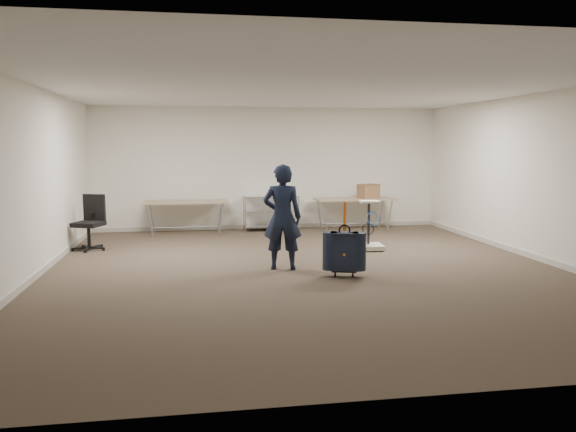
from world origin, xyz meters
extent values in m
plane|color=#403126|center=(0.00, 0.00, 0.00)|extent=(9.00, 9.00, 0.00)
plane|color=white|center=(0.00, 4.50, 1.40)|extent=(8.00, 0.00, 8.00)
plane|color=white|center=(0.00, -4.50, 1.40)|extent=(8.00, 0.00, 8.00)
plane|color=white|center=(-4.00, 0.00, 1.40)|extent=(0.00, 9.00, 9.00)
plane|color=white|center=(4.00, 0.00, 1.40)|extent=(0.00, 9.00, 9.00)
plane|color=white|center=(0.00, 0.00, 2.80)|extent=(8.00, 8.00, 0.00)
cube|color=beige|center=(0.00, 4.49, 0.05)|extent=(8.00, 0.02, 0.10)
cube|color=beige|center=(-3.99, 0.00, 0.05)|extent=(0.02, 9.00, 0.10)
cube|color=beige|center=(3.99, 0.00, 0.05)|extent=(0.02, 9.00, 0.10)
cube|color=#9C815F|center=(-1.90, 3.95, 0.71)|extent=(1.80, 0.75, 0.03)
cylinder|color=gray|center=(-1.90, 3.95, 0.15)|extent=(1.50, 0.02, 0.02)
cylinder|color=gray|center=(-2.65, 3.65, 0.35)|extent=(0.13, 0.04, 0.69)
cylinder|color=gray|center=(-1.15, 3.65, 0.35)|extent=(0.13, 0.04, 0.69)
cylinder|color=gray|center=(-2.65, 4.25, 0.35)|extent=(0.13, 0.04, 0.69)
cylinder|color=gray|center=(-1.15, 4.25, 0.35)|extent=(0.13, 0.04, 0.69)
cube|color=#9C815F|center=(1.90, 3.95, 0.71)|extent=(1.80, 0.75, 0.03)
cylinder|color=gray|center=(1.90, 3.95, 0.15)|extent=(1.50, 0.02, 0.02)
cylinder|color=gray|center=(1.15, 3.65, 0.35)|extent=(0.13, 0.04, 0.69)
cylinder|color=gray|center=(2.65, 3.65, 0.35)|extent=(0.13, 0.04, 0.69)
cylinder|color=gray|center=(1.15, 4.25, 0.35)|extent=(0.13, 0.04, 0.69)
cylinder|color=gray|center=(2.65, 4.25, 0.35)|extent=(0.13, 0.04, 0.69)
cylinder|color=silver|center=(-0.60, 3.98, 0.40)|extent=(0.02, 0.02, 0.80)
cylinder|color=silver|center=(0.60, 3.98, 0.40)|extent=(0.02, 0.02, 0.80)
cylinder|color=silver|center=(-0.60, 4.42, 0.40)|extent=(0.02, 0.02, 0.80)
cylinder|color=silver|center=(0.60, 4.42, 0.40)|extent=(0.02, 0.02, 0.80)
cube|color=silver|center=(0.00, 4.20, 0.10)|extent=(1.20, 0.45, 0.02)
cube|color=silver|center=(0.00, 4.20, 0.45)|extent=(1.20, 0.45, 0.02)
cube|color=silver|center=(0.00, 4.20, 0.78)|extent=(1.20, 0.45, 0.01)
imported|color=black|center=(-0.36, 0.13, 0.82)|extent=(0.67, 0.51, 1.65)
cube|color=black|center=(0.46, -0.54, 0.39)|extent=(0.45, 0.33, 0.56)
cube|color=black|center=(0.47, -0.51, 0.09)|extent=(0.40, 0.25, 0.03)
cylinder|color=black|center=(0.34, -0.50, 0.04)|extent=(0.05, 0.08, 0.08)
cylinder|color=black|center=(0.59, -0.57, 0.04)|extent=(0.05, 0.08, 0.08)
torus|color=black|center=(0.46, -0.54, 0.70)|extent=(0.18, 0.07, 0.18)
cube|color=orange|center=(0.47, -0.51, 0.90)|extent=(0.04, 0.02, 0.43)
cylinder|color=black|center=(-3.65, 2.32, 0.05)|extent=(0.62, 0.62, 0.09)
cylinder|color=black|center=(-3.65, 2.32, 0.26)|extent=(0.06, 0.06, 0.41)
cube|color=black|center=(-3.65, 2.32, 0.49)|extent=(0.62, 0.62, 0.08)
cube|color=black|center=(-3.57, 2.53, 0.77)|extent=(0.43, 0.22, 0.50)
cube|color=beige|center=(1.48, 1.50, 0.06)|extent=(0.54, 0.54, 0.08)
cylinder|color=black|center=(1.28, 1.30, 0.02)|extent=(0.06, 0.06, 0.04)
cylinder|color=black|center=(1.48, 1.55, 0.50)|extent=(0.05, 0.05, 0.80)
cube|color=beige|center=(1.48, 1.50, 0.90)|extent=(0.37, 0.33, 0.04)
torus|color=blue|center=(1.53, 1.42, 0.60)|extent=(0.26, 0.12, 0.25)
cube|color=olive|center=(2.22, 3.93, 0.89)|extent=(0.51, 0.45, 0.32)
camera|label=1|loc=(-1.66, -8.41, 1.93)|focal=35.00mm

